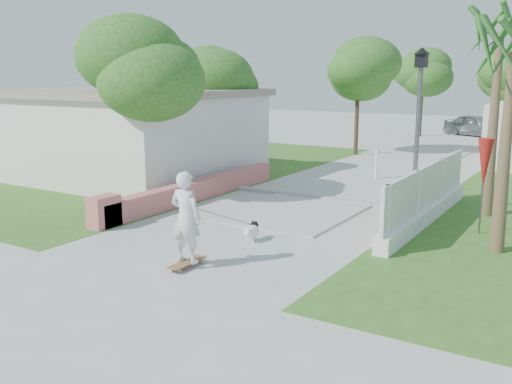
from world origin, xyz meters
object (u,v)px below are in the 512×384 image
Objects in this scene: street_lamp at (418,126)px; skateboarder at (208,216)px; parked_car at (476,126)px; bollard at (376,164)px; dog at (252,231)px; patio_umbrella at (484,164)px.

skateboarder is (-2.58, -5.82, -1.55)m from street_lamp.
parked_car is at bearing 96.86° from street_lamp.
parked_car is at bearing 89.74° from bollard.
parked_car is (-0.20, 26.18, 0.43)m from dog.
patio_umbrella reaches higher than dog.
parked_car reaches higher than dog.
street_lamp is 2.27m from patio_umbrella.
patio_umbrella is 23.27m from parked_car.
bollard is 8.88m from dog.
skateboarder is (-4.48, -4.82, -0.81)m from patio_umbrella.
bollard is (-2.70, 4.50, -1.84)m from street_lamp.
dog is (-4.32, -3.37, -1.45)m from patio_umbrella.
street_lamp is at bearing 152.24° from patio_umbrella.
street_lamp is 22.04m from parked_car.
skateboarder is at bearing -132.89° from patio_umbrella.
street_lamp reaches higher than bollard.
bollard is 1.73× the size of dog.
street_lamp is 6.56m from skateboarder.
street_lamp reaches higher than skateboarder.
street_lamp is at bearing -116.72° from skateboarder.
dog is 26.19m from parked_car.
street_lamp is at bearing -59.04° from bollard.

